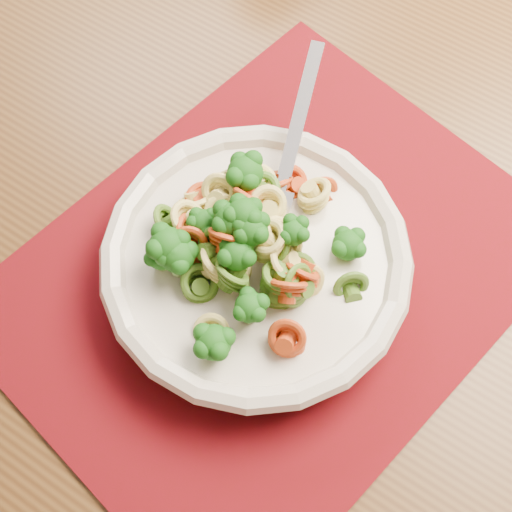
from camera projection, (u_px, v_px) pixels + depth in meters
dining_table at (204, 219)px, 0.70m from camera, size 1.76×1.49×0.73m
placemat at (272, 275)px, 0.58m from camera, size 0.48×0.41×0.00m
pasta_bowl at (256, 262)px, 0.55m from camera, size 0.24×0.24×0.05m
pasta_broccoli_heap at (256, 253)px, 0.53m from camera, size 0.21×0.21×0.06m
fork at (277, 206)px, 0.55m from camera, size 0.15×0.14×0.08m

